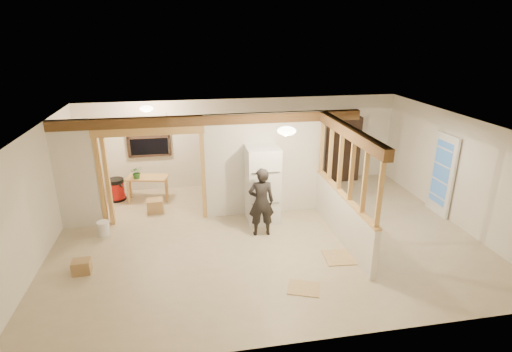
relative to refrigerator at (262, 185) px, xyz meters
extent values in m
cube|color=#C5B392|center=(-0.09, -0.78, -0.91)|extent=(9.00, 6.50, 0.01)
cube|color=white|center=(-0.09, -0.78, 1.60)|extent=(9.00, 6.50, 0.01)
cube|color=white|center=(-0.09, 2.47, 0.35)|extent=(9.00, 0.01, 2.50)
cube|color=white|center=(-0.09, -4.03, 0.35)|extent=(9.00, 0.01, 2.50)
cube|color=white|center=(-4.59, -0.78, 0.35)|extent=(0.01, 6.50, 2.50)
cube|color=white|center=(4.41, -0.78, 0.35)|extent=(0.01, 6.50, 2.50)
cube|color=silver|center=(-4.14, 0.42, 0.35)|extent=(0.90, 0.12, 2.50)
cube|color=silver|center=(0.11, 0.42, 0.35)|extent=(2.80, 0.12, 2.50)
cube|color=tan|center=(-2.49, 0.42, 0.20)|extent=(2.46, 0.14, 2.20)
cube|color=brown|center=(-1.09, 0.42, 1.48)|extent=(7.00, 0.18, 0.22)
cube|color=brown|center=(1.51, -1.18, 1.48)|extent=(0.18, 3.30, 0.22)
cube|color=silver|center=(1.51, -1.18, -0.40)|extent=(0.12, 3.20, 1.00)
cube|color=tan|center=(1.51, -1.18, 0.76)|extent=(0.14, 3.20, 1.32)
cube|color=black|center=(-2.69, 2.39, 0.65)|extent=(1.12, 0.10, 1.10)
cube|color=white|center=(4.33, -0.38, 0.10)|extent=(0.12, 0.86, 2.00)
ellipsoid|color=#FFEABF|center=(0.21, -1.28, 1.58)|extent=(0.36, 0.36, 0.16)
ellipsoid|color=#FFEABF|center=(-2.59, 1.52, 1.58)|extent=(0.32, 0.32, 0.14)
ellipsoid|color=#FFD88C|center=(-2.09, 0.82, 1.28)|extent=(0.07, 0.07, 0.07)
cube|color=silver|center=(0.00, 0.00, 0.00)|extent=(0.74, 0.72, 1.80)
imported|color=black|center=(-0.16, -0.70, -0.12)|extent=(0.58, 0.39, 1.56)
cube|color=tan|center=(-2.76, 1.69, -0.57)|extent=(1.13, 0.73, 0.66)
imported|color=#2A6E30|center=(-2.99, 1.61, -0.08)|extent=(0.34, 0.31, 0.33)
cylinder|color=#AA120E|center=(-3.59, 1.84, -0.60)|extent=(0.58, 0.58, 0.60)
cube|color=black|center=(2.86, 2.24, 0.06)|extent=(0.96, 0.32, 1.92)
cylinder|color=white|center=(-3.59, -0.15, -0.73)|extent=(0.35, 0.35, 0.33)
cube|color=#AB8353|center=(-2.54, 0.89, -0.74)|extent=(0.40, 0.34, 0.33)
cube|color=#AB8353|center=(-4.04, 0.70, -0.75)|extent=(0.36, 0.36, 0.30)
cube|color=#AB8353|center=(-3.75, -1.59, -0.77)|extent=(0.34, 0.28, 0.26)
cube|color=tan|center=(1.18, -1.95, -0.89)|extent=(0.63, 0.63, 0.02)
cube|color=tan|center=(0.20, -2.80, -0.89)|extent=(0.68, 0.62, 0.02)
camera|label=1|loc=(-1.67, -8.46, 3.39)|focal=28.00mm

